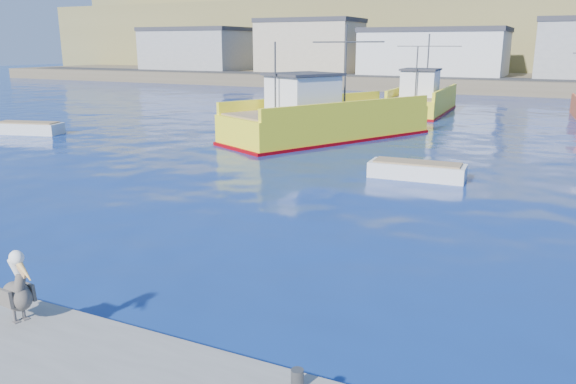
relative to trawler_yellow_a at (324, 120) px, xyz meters
The scene contains 8 objects.
ground 22.24m from the trawler_yellow_a, 72.38° to the right, with size 260.00×260.00×0.00m, color #08125F.
dock_bollards 25.64m from the trawler_yellow_a, 73.41° to the right, with size 36.20×0.20×0.30m.
far_shore 88.63m from the trawler_yellow_a, 85.63° to the left, with size 200.00×81.00×24.00m.
trawler_yellow_a is the anchor object (origin of this frame).
trawler_yellow_b 16.04m from the trawler_yellow_a, 81.89° to the left, with size 5.33×11.36×6.51m.
skiff_left 19.05m from the trawler_yellow_a, 160.05° to the right, with size 4.56×2.56×0.94m.
skiff_mid 10.95m from the trawler_yellow_a, 46.14° to the right, with size 4.11×1.61×0.88m.
pelican 25.29m from the trawler_yellow_a, 80.65° to the right, with size 1.17×0.67×1.46m.
Camera 1 is at (6.18, -10.24, 5.58)m, focal length 35.00 mm.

